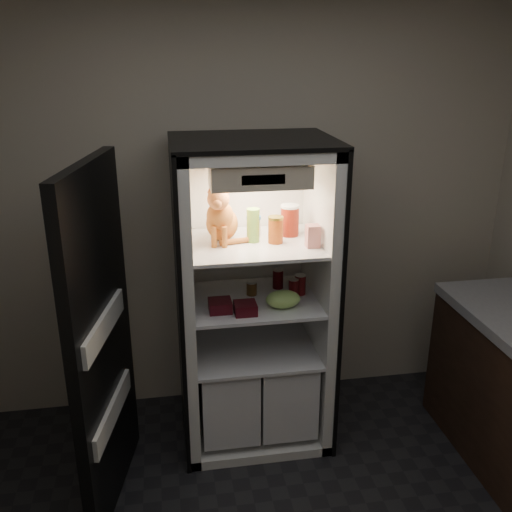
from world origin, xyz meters
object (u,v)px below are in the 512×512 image
(tabby_cat, at_px, (221,218))
(parmesan_shaker, at_px, (253,225))
(cream_carton, at_px, (313,236))
(soda_can_c, at_px, (294,288))
(berry_box_left, at_px, (220,306))
(berry_box_right, at_px, (245,308))
(salsa_jar, at_px, (276,230))
(pepper_jar, at_px, (290,220))
(soda_can_a, at_px, (278,279))
(condiment_jar, at_px, (252,288))
(soda_can_b, at_px, (300,284))
(mayo_tub, at_px, (254,226))
(grape_bag, at_px, (283,299))
(refrigerator, at_px, (252,316))

(tabby_cat, height_order, parmesan_shaker, tabby_cat)
(cream_carton, bearing_deg, soda_can_c, 122.73)
(berry_box_left, bearing_deg, berry_box_right, -21.32)
(salsa_jar, xyz_separation_m, cream_carton, (0.19, -0.10, -0.01))
(berry_box_left, bearing_deg, pepper_jar, 27.52)
(tabby_cat, xyz_separation_m, pepper_jar, (0.41, 0.05, -0.04))
(soda_can_c, relative_size, berry_box_right, 0.90)
(soda_can_a, bearing_deg, parmesan_shaker, -146.81)
(parmesan_shaker, xyz_separation_m, condiment_jar, (-0.00, 0.04, -0.40))
(cream_carton, relative_size, berry_box_left, 0.99)
(soda_can_b, bearing_deg, cream_carton, -79.44)
(parmesan_shaker, height_order, condiment_jar, parmesan_shaker)
(mayo_tub, xyz_separation_m, condiment_jar, (-0.02, -0.06, -0.37))
(grape_bag, bearing_deg, mayo_tub, 115.15)
(mayo_tub, xyz_separation_m, berry_box_right, (-0.10, -0.31, -0.38))
(parmesan_shaker, distance_m, soda_can_c, 0.46)
(cream_carton, xyz_separation_m, berry_box_right, (-0.39, -0.06, -0.38))
(parmesan_shaker, xyz_separation_m, soda_can_c, (0.24, -0.03, -0.39))
(mayo_tub, xyz_separation_m, berry_box_left, (-0.23, -0.26, -0.38))
(cream_carton, bearing_deg, berry_box_left, -178.91)
(refrigerator, height_order, salsa_jar, refrigerator)
(berry_box_left, relative_size, berry_box_right, 1.04)
(grape_bag, xyz_separation_m, berry_box_right, (-0.22, -0.04, -0.02))
(salsa_jar, distance_m, soda_can_c, 0.39)
(soda_can_c, bearing_deg, soda_can_a, 114.94)
(salsa_jar, xyz_separation_m, soda_can_a, (0.05, 0.15, -0.37))
(salsa_jar, distance_m, berry_box_right, 0.47)
(berry_box_right, bearing_deg, tabby_cat, 112.65)
(refrigerator, bearing_deg, pepper_jar, 8.10)
(mayo_tub, bearing_deg, refrigerator, -107.71)
(tabby_cat, height_order, mayo_tub, tabby_cat)
(soda_can_b, bearing_deg, soda_can_a, 135.17)
(soda_can_a, relative_size, berry_box_right, 0.98)
(mayo_tub, bearing_deg, berry_box_right, -107.61)
(parmesan_shaker, bearing_deg, mayo_tub, 79.13)
(pepper_jar, bearing_deg, soda_can_a, 149.36)
(parmesan_shaker, distance_m, cream_carton, 0.35)
(parmesan_shaker, bearing_deg, condiment_jar, 94.32)
(refrigerator, xyz_separation_m, berry_box_right, (-0.08, -0.25, 0.18))
(mayo_tub, xyz_separation_m, soda_can_b, (0.27, -0.10, -0.35))
(mayo_tub, relative_size, cream_carton, 0.95)
(grape_bag, bearing_deg, refrigerator, 124.55)
(refrigerator, bearing_deg, berry_box_right, -107.58)
(soda_can_a, bearing_deg, cream_carton, -61.41)
(parmesan_shaker, xyz_separation_m, soda_can_b, (0.29, 0.00, -0.39))
(tabby_cat, bearing_deg, salsa_jar, -1.04)
(soda_can_b, xyz_separation_m, grape_bag, (-0.14, -0.16, -0.01))
(parmesan_shaker, height_order, pepper_jar, parmesan_shaker)
(tabby_cat, distance_m, cream_carton, 0.53)
(condiment_jar, bearing_deg, refrigerator, 53.25)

